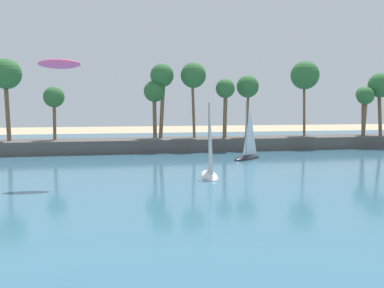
{
  "coord_description": "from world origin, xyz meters",
  "views": [
    {
      "loc": [
        -4.03,
        -2.39,
        6.3
      ],
      "look_at": [
        -0.55,
        14.29,
        4.77
      ],
      "focal_mm": 39.7,
      "sensor_mm": 36.0,
      "label": 1
    }
  ],
  "objects": [
    {
      "name": "palm_headland",
      "position": [
        3.0,
        56.15,
        3.37
      ],
      "size": [
        103.02,
        6.47,
        13.07
      ],
      "color": "#514C47",
      "rests_on": "ground"
    },
    {
      "name": "sea",
      "position": [
        0.0,
        52.66,
        0.03
      ],
      "size": [
        220.0,
        86.66,
        0.06
      ],
      "primitive_type": "cube",
      "color": "#386B84",
      "rests_on": "ground"
    },
    {
      "name": "sailboat_toward_headland",
      "position": [
        5.04,
        33.48,
        0.69
      ],
      "size": [
        1.87,
        4.95,
        7.03
      ],
      "color": "white",
      "rests_on": "sea"
    },
    {
      "name": "sailboat_far_left",
      "position": [
        12.54,
        44.9,
        0.72
      ],
      "size": [
        4.87,
        4.38,
        7.33
      ],
      "color": "black",
      "rests_on": "sea"
    },
    {
      "name": "kite_aloft_high_over_bay",
      "position": [
        -7.39,
        33.15,
        9.63
      ],
      "size": [
        3.38,
        1.39,
        0.98
      ],
      "primitive_type": "ellipsoid",
      "rotation": [
        0.54,
        0.0,
        3.09
      ],
      "color": "#EA5693"
    }
  ]
}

